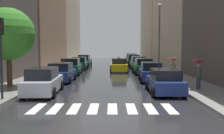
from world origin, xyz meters
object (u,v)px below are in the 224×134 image
Objects in this scene: street_tree_left at (8,34)px; parked_car_right_third at (142,67)px; parked_car_right_nearest at (164,82)px; parked_car_left_fifth at (84,61)px; taxi_midroad at (118,65)px; pedestrian_by_kerb at (198,68)px; parked_car_left_second at (61,73)px; pedestrian_near_tree at (173,65)px; parked_car_right_fifth at (133,61)px; parked_car_left_nearest at (43,82)px; lamp_post_right at (159,34)px; parked_car_right_second at (150,72)px; parked_car_right_fourth at (137,63)px; parked_car_left_fourth at (79,64)px; parked_car_right_sixth at (131,59)px; parked_car_left_third at (70,67)px.

parked_car_right_third is at bearing 43.90° from street_tree_left.
parked_car_left_fifth is at bearing 18.26° from parked_car_right_nearest.
parked_car_left_fifth is at bearing 82.49° from street_tree_left.
taxi_midroad is (5.11, -9.29, -0.05)m from parked_car_left_fifth.
pedestrian_by_kerb is at bearing -153.98° from parked_car_left_fifth.
parked_car_left_second is 10.32m from taxi_midroad.
street_tree_left is at bearing 142.31° from parked_car_left_second.
street_tree_left reaches higher than pedestrian_near_tree.
parked_car_right_fifth is at bearing -96.50° from pedestrian_near_tree.
street_tree_left reaches higher than parked_car_left_nearest.
lamp_post_right is at bearing 23.43° from pedestrian_by_kerb.
parked_car_left_nearest is at bearing 146.98° from parked_car_right_third.
parked_car_left_nearest is at bearing 131.86° from parked_car_right_second.
parked_car_right_fourth is at bearing -35.02° from taxi_midroad.
parked_car_left_fourth is (0.01, 17.87, -0.00)m from parked_car_left_nearest.
street_tree_left is 0.74× the size of lamp_post_right.
parked_car_right_nearest is at bearing -170.69° from taxi_midroad.
street_tree_left is at bearing -140.77° from lamp_post_right.
parked_car_left_fifth is at bearing 0.44° from parked_car_left_second.
parked_car_right_sixth is (7.78, 6.48, 0.02)m from parked_car_left_fifth.
parked_car_left_third reaches higher than parked_car_left_fourth.
parked_car_left_second is 11.13m from pedestrian_by_kerb.
parked_car_right_second is 8.87m from taxi_midroad.
taxi_midroad is (5.09, 14.72, -0.01)m from parked_car_left_nearest.
parked_car_left_second is at bearing 159.67° from parked_car_right_fifth.
parked_car_left_fifth is 10.60m from taxi_midroad.
lamp_post_right is (9.40, 12.10, 3.62)m from parked_car_left_nearest.
parked_car_left_third is at bearing 118.95° from taxi_midroad.
parked_car_left_nearest is 2.45× the size of pedestrian_by_kerb.
lamp_post_right reaches higher than parked_car_right_fourth.
parked_car_right_third is (0.07, 11.95, 0.07)m from parked_car_right_nearest.
parked_car_left_second is 0.89× the size of parked_car_right_fifth.
parked_car_left_fourth is at bearing 145.69° from parked_car_right_sixth.
parked_car_right_fifth is 10.22m from taxi_midroad.
parked_car_left_fourth is 5.98m from taxi_midroad.
parked_car_left_nearest is 1.10× the size of parked_car_right_fourth.
parked_car_left_nearest is 0.86× the size of street_tree_left.
street_tree_left reaches higher than parked_car_right_fifth.
street_tree_left reaches higher than parked_car_right_fourth.
pedestrian_by_kerb is at bearing -87.05° from parked_car_left_nearest.
parked_car_right_nearest is at bearing -159.55° from parked_car_left_fifth.
parked_car_right_fourth is 0.58× the size of lamp_post_right.
parked_car_right_fourth is at bearing -85.07° from parked_car_left_fourth.
pedestrian_by_kerb is at bearing -153.27° from parked_car_right_second.
street_tree_left is at bearing 147.03° from taxi_midroad.
parked_car_right_fourth is 5.91m from parked_car_right_fifth.
parked_car_left_nearest is 31.46m from parked_car_right_sixth.
parked_car_left_nearest reaches higher than parked_car_left_second.
parked_car_left_nearest is 17.87m from parked_car_left_fourth.
parked_car_right_sixth is 18.80m from lamp_post_right.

